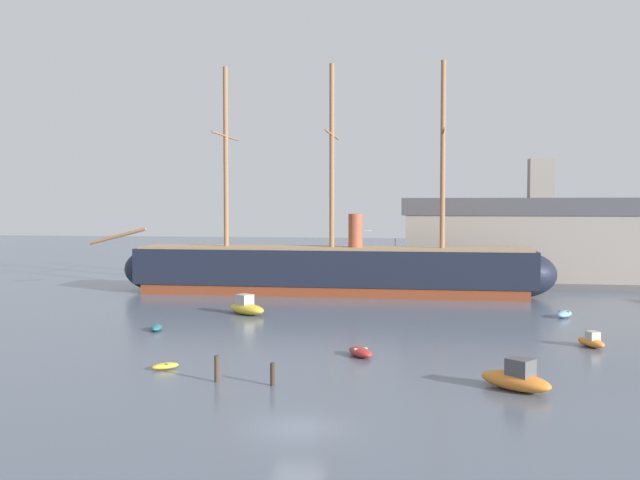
% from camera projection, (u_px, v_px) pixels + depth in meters
% --- Properties ---
extents(ground_plane, '(400.00, 400.00, 0.00)m').
position_uv_depth(ground_plane, '(299.00, 428.00, 35.24)').
color(ground_plane, slate).
extents(tall_ship, '(57.98, 11.75, 27.91)m').
position_uv_depth(tall_ship, '(332.00, 269.00, 87.84)').
color(tall_ship, brown).
rests_on(tall_ship, ground).
extents(dinghy_foreground_left, '(1.93, 1.82, 0.44)m').
position_uv_depth(dinghy_foreground_left, '(165.00, 366.00, 47.82)').
color(dinghy_foreground_left, gold).
rests_on(dinghy_foreground_left, ground).
extents(motorboat_foreground_right, '(4.78, 4.33, 1.92)m').
position_uv_depth(motorboat_foreground_right, '(516.00, 379.00, 42.43)').
color(motorboat_foreground_right, orange).
rests_on(motorboat_foreground_right, ground).
extents(dinghy_near_centre, '(2.53, 2.98, 0.65)m').
position_uv_depth(dinghy_near_centre, '(360.00, 352.00, 51.82)').
color(dinghy_near_centre, '#B22D28').
rests_on(dinghy_near_centre, ground).
extents(dinghy_mid_left, '(1.55, 2.48, 0.54)m').
position_uv_depth(dinghy_mid_left, '(156.00, 327.00, 62.50)').
color(dinghy_mid_left, '#236670').
rests_on(dinghy_mid_left, ground).
extents(motorboat_mid_right, '(2.28, 3.18, 1.23)m').
position_uv_depth(motorboat_mid_right, '(591.00, 341.00, 55.35)').
color(motorboat_mid_right, orange).
rests_on(motorboat_mid_right, ground).
extents(motorboat_alongside_bow, '(4.97, 4.38, 1.98)m').
position_uv_depth(motorboat_alongside_bow, '(246.00, 307.00, 71.67)').
color(motorboat_alongside_bow, gold).
rests_on(motorboat_alongside_bow, ground).
extents(dinghy_alongside_stern, '(2.38, 3.03, 0.66)m').
position_uv_depth(dinghy_alongside_stern, '(564.00, 314.00, 69.76)').
color(dinghy_alongside_stern, '#7FB2D6').
rests_on(dinghy_alongside_stern, ground).
extents(sailboat_distant_centre, '(2.63, 5.12, 6.39)m').
position_uv_depth(sailboat_distant_centre, '(395.00, 281.00, 98.14)').
color(sailboat_distant_centre, gold).
rests_on(sailboat_distant_centre, ground).
extents(mooring_piling_nearest, '(0.29, 0.29, 1.39)m').
position_uv_depth(mooring_piling_nearest, '(273.00, 374.00, 43.49)').
color(mooring_piling_nearest, '#382B1E').
rests_on(mooring_piling_nearest, ground).
extents(mooring_piling_left_pair, '(0.30, 0.30, 1.65)m').
position_uv_depth(mooring_piling_left_pair, '(217.00, 369.00, 44.38)').
color(mooring_piling_left_pair, '#423323').
rests_on(mooring_piling_left_pair, ground).
extents(dockside_warehouse_right, '(60.67, 14.28, 17.14)m').
position_uv_depth(dockside_warehouse_right, '(614.00, 242.00, 96.44)').
color(dockside_warehouse_right, '#565659').
rests_on(dockside_warehouse_right, ground).
extents(seagull_in_flight, '(0.73, 0.87, 0.13)m').
position_uv_depth(seagull_in_flight, '(367.00, 231.00, 66.46)').
color(seagull_in_flight, silver).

